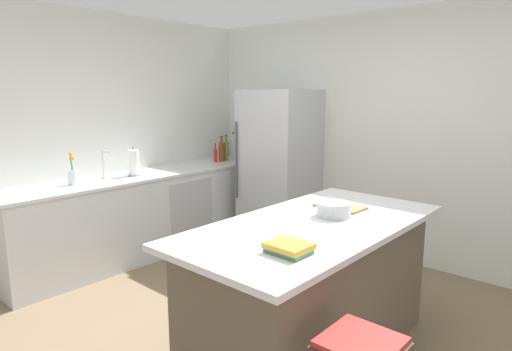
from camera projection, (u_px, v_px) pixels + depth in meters
name	position (u px, v px, depth m)	size (l,w,h in m)	color
ground_plane	(252.00, 340.00, 3.18)	(7.20, 7.20, 0.00)	#7A664C
wall_rear	(395.00, 138.00, 4.59)	(6.00, 0.10, 2.60)	silver
wall_left	(76.00, 139.00, 4.54)	(0.10, 6.00, 2.60)	silver
counter_run_left	(146.00, 213.00, 4.87)	(0.67, 3.11, 0.90)	silver
kitchen_island	(312.00, 288.00, 2.96)	(0.98, 1.98, 0.93)	brown
refrigerator	(279.00, 167.00, 5.17)	(0.78, 0.73, 1.80)	#B7BABF
sink_faucet	(104.00, 164.00, 4.46)	(0.15, 0.05, 0.30)	silver
flower_vase	(73.00, 175.00, 4.18)	(0.09, 0.09, 0.31)	silver
paper_towel_roll	(134.00, 163.00, 4.63)	(0.14, 0.14, 0.31)	gray
gin_bottle	(241.00, 149.00, 5.77)	(0.07, 0.07, 0.35)	#8CB79E
soda_bottle	(233.00, 149.00, 5.73)	(0.07, 0.07, 0.36)	silver
olive_oil_bottle	(226.00, 150.00, 5.67)	(0.06, 0.06, 0.33)	olive
whiskey_bottle	(222.00, 151.00, 5.60)	(0.08, 0.08, 0.32)	brown
hot_sauce_bottle	(215.00, 155.00, 5.55)	(0.05, 0.05, 0.24)	red
cookbook_stack	(289.00, 248.00, 2.32)	(0.23, 0.19, 0.06)	#4C7F60
mixing_bowl	(333.00, 209.00, 3.01)	(0.24, 0.24, 0.10)	#B2B5BA
cutting_board	(340.00, 207.00, 3.24)	(0.36, 0.23, 0.02)	#9E7042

